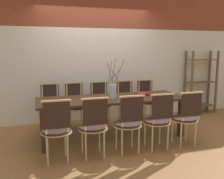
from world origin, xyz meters
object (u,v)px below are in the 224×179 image
chair_far_center (100,102)px  chair_near_center (129,121)px  vase_centerpiece (113,91)px  book_stack (142,94)px  shelving_rack (201,82)px  dining_table (112,103)px

chair_far_center → chair_near_center: bearing=92.0°
vase_centerpiece → book_stack: vase_centerpiece is taller
vase_centerpiece → book_stack: (0.62, 0.11, -0.11)m
chair_near_center → shelving_rack: shelving_rack is taller
dining_table → vase_centerpiece: 0.24m
chair_far_center → shelving_rack: size_ratio=0.60×
vase_centerpiece → book_stack: 0.63m
shelving_rack → chair_far_center: bearing=-173.5°
dining_table → chair_far_center: bearing=91.4°
vase_centerpiece → shelving_rack: shelving_rack is taller
dining_table → chair_far_center: size_ratio=2.84×
chair_near_center → vase_centerpiece: (-0.04, 0.70, 0.37)m
vase_centerpiece → book_stack: size_ratio=2.70×
chair_far_center → dining_table: bearing=91.4°
chair_near_center → shelving_rack: size_ratio=0.60×
shelving_rack → dining_table: bearing=-158.3°
chair_far_center → vase_centerpiece: bearing=91.1°
chair_near_center → chair_far_center: (-0.05, 1.51, 0.00)m
chair_far_center → book_stack: (0.63, -0.71, 0.25)m
chair_near_center → book_stack: 1.02m
dining_table → vase_centerpiece: size_ratio=3.71×
chair_far_center → vase_centerpiece: 0.89m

